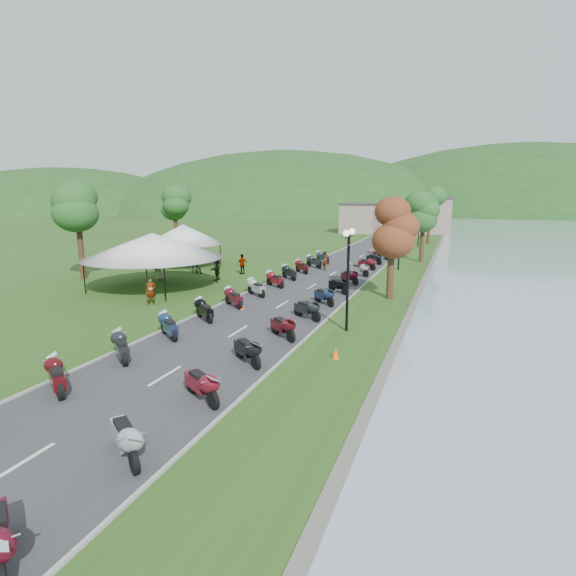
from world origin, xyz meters
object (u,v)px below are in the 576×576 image
(pedestrian_a, at_px, (152,304))
(pedestrian_b, at_px, (199,273))
(pedestrian_c, at_px, (157,276))
(vendor_tent_main, at_px, (154,261))

(pedestrian_a, distance_m, pedestrian_b, 11.29)
(pedestrian_a, relative_size, pedestrian_c, 1.07)
(vendor_tent_main, height_order, pedestrian_b, vendor_tent_main)
(pedestrian_b, height_order, pedestrian_c, pedestrian_b)
(vendor_tent_main, distance_m, pedestrian_a, 5.61)
(pedestrian_b, bearing_deg, pedestrian_c, 43.18)
(pedestrian_c, bearing_deg, vendor_tent_main, 0.09)
(vendor_tent_main, xyz_separation_m, pedestrian_a, (2.97, -4.32, -2.00))
(pedestrian_c, bearing_deg, pedestrian_a, -0.53)
(pedestrian_c, bearing_deg, pedestrian_b, 99.72)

